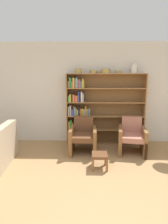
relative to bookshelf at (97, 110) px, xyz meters
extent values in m
plane|color=#A87F51|center=(0.00, -2.64, -0.95)|extent=(24.00, 24.00, 0.00)
cube|color=silver|center=(0.00, 0.17, 0.43)|extent=(12.00, 0.06, 2.75)
cube|color=olive|center=(-0.82, -0.02, 0.01)|extent=(0.02, 0.30, 1.92)
cube|color=olive|center=(1.25, -0.02, 0.01)|extent=(0.02, 0.30, 1.92)
cube|color=olive|center=(0.22, -0.02, 0.96)|extent=(2.05, 0.30, 0.02)
cube|color=olive|center=(0.22, -0.02, -0.93)|extent=(2.05, 0.30, 0.03)
cube|color=brown|center=(0.22, 0.13, 0.01)|extent=(2.05, 0.01, 1.92)
cube|color=orange|center=(-0.78, -0.08, -0.83)|extent=(0.02, 0.13, 0.19)
cube|color=#7F6B4C|center=(-0.74, -0.06, -0.83)|extent=(0.04, 0.18, 0.18)
cube|color=#388C47|center=(-0.69, -0.06, -0.83)|extent=(0.04, 0.18, 0.17)
cube|color=#B2A899|center=(-0.65, -0.05, -0.82)|extent=(0.04, 0.18, 0.20)
cube|color=#7F6B4C|center=(-0.62, -0.05, -0.82)|extent=(0.02, 0.18, 0.20)
cube|color=#669EB2|center=(-0.58, -0.05, -0.78)|extent=(0.04, 0.19, 0.28)
cube|color=#7F6B4C|center=(-0.54, -0.05, -0.82)|extent=(0.02, 0.20, 0.20)
cube|color=#669EB2|center=(-0.50, -0.08, -0.82)|extent=(0.03, 0.12, 0.20)
cube|color=#7F6B4C|center=(-0.47, -0.08, -0.83)|extent=(0.03, 0.12, 0.19)
cube|color=#4C756B|center=(-0.43, -0.06, -0.83)|extent=(0.02, 0.17, 0.19)
cube|color=gold|center=(-0.41, -0.08, -0.83)|extent=(0.02, 0.14, 0.19)
cube|color=#388C47|center=(-0.38, -0.07, -0.83)|extent=(0.02, 0.15, 0.19)
cube|color=red|center=(-0.36, -0.08, -0.83)|extent=(0.02, 0.13, 0.19)
cube|color=#7F6B4C|center=(-0.33, -0.08, -0.81)|extent=(0.02, 0.13, 0.22)
cube|color=#7F6B4C|center=(-0.30, -0.06, -0.79)|extent=(0.04, 0.17, 0.26)
cube|color=black|center=(-0.25, -0.07, -0.82)|extent=(0.04, 0.16, 0.20)
cube|color=olive|center=(0.22, -0.02, -0.54)|extent=(2.05, 0.30, 0.03)
cube|color=gold|center=(-0.77, -0.08, -0.42)|extent=(0.04, 0.13, 0.20)
cube|color=#388C47|center=(-0.73, -0.07, -0.39)|extent=(0.02, 0.16, 0.26)
cube|color=#388C47|center=(-0.71, -0.08, -0.39)|extent=(0.03, 0.14, 0.26)
cube|color=gold|center=(-0.67, -0.06, -0.43)|extent=(0.02, 0.16, 0.18)
cube|color=black|center=(-0.64, -0.05, -0.43)|extent=(0.03, 0.20, 0.18)
cube|color=gold|center=(-0.60, -0.05, -0.39)|extent=(0.04, 0.19, 0.26)
cube|color=#334CB2|center=(-0.56, -0.07, -0.41)|extent=(0.03, 0.14, 0.23)
cube|color=#334CB2|center=(-0.52, -0.07, -0.42)|extent=(0.03, 0.14, 0.21)
cube|color=olive|center=(0.22, -0.02, -0.16)|extent=(2.05, 0.30, 0.02)
cube|color=#B2A899|center=(-0.77, -0.07, -0.03)|extent=(0.03, 0.14, 0.24)
cube|color=#B2A899|center=(-0.73, -0.06, -0.01)|extent=(0.04, 0.17, 0.28)
cube|color=#334CB2|center=(-0.68, -0.08, -0.06)|extent=(0.04, 0.12, 0.17)
cube|color=red|center=(-0.64, -0.08, -0.02)|extent=(0.02, 0.14, 0.27)
cube|color=#669EB2|center=(-0.61, -0.06, -0.03)|extent=(0.04, 0.17, 0.24)
cube|color=gold|center=(-0.57, -0.05, -0.05)|extent=(0.02, 0.20, 0.20)
cube|color=#B2A899|center=(-0.54, -0.07, -0.07)|extent=(0.03, 0.14, 0.16)
cube|color=black|center=(-0.50, -0.07, -0.03)|extent=(0.04, 0.16, 0.24)
cube|color=orange|center=(-0.46, -0.07, -0.06)|extent=(0.03, 0.15, 0.18)
cube|color=gold|center=(-0.41, -0.07, -0.05)|extent=(0.04, 0.16, 0.19)
cube|color=#B2A899|center=(-0.36, -0.07, -0.06)|extent=(0.04, 0.16, 0.17)
cube|color=orange|center=(-0.32, -0.06, -0.02)|extent=(0.03, 0.17, 0.25)
cube|color=orange|center=(-0.29, -0.07, -0.05)|extent=(0.02, 0.16, 0.19)
cube|color=#669EB2|center=(-0.26, -0.07, -0.06)|extent=(0.02, 0.14, 0.18)
cube|color=#669EB2|center=(-0.22, -0.07, -0.06)|extent=(0.04, 0.14, 0.19)
cube|color=olive|center=(0.22, -0.02, 0.21)|extent=(2.05, 0.30, 0.02)
cube|color=#388C47|center=(-0.77, -0.08, 0.31)|extent=(0.03, 0.13, 0.16)
cube|color=gold|center=(-0.73, -0.07, 0.33)|extent=(0.04, 0.15, 0.21)
cube|color=black|center=(-0.68, -0.06, 0.35)|extent=(0.03, 0.16, 0.24)
cube|color=orange|center=(-0.64, -0.05, 0.33)|extent=(0.04, 0.19, 0.20)
cube|color=red|center=(-0.61, -0.08, 0.32)|extent=(0.03, 0.13, 0.19)
cube|color=orange|center=(-0.57, -0.08, 0.31)|extent=(0.04, 0.12, 0.17)
cube|color=red|center=(-0.53, -0.06, 0.31)|extent=(0.03, 0.17, 0.18)
cube|color=#334CB2|center=(-0.50, -0.07, 0.36)|extent=(0.02, 0.15, 0.28)
cube|color=black|center=(-0.47, -0.08, 0.33)|extent=(0.04, 0.12, 0.21)
cube|color=white|center=(-0.43, -0.08, 0.36)|extent=(0.03, 0.13, 0.27)
cube|color=#B2A899|center=(-0.39, -0.08, 0.34)|extent=(0.04, 0.13, 0.23)
cube|color=black|center=(-0.35, -0.06, 0.36)|extent=(0.02, 0.16, 0.27)
cube|color=olive|center=(0.22, -0.02, 0.59)|extent=(2.05, 0.30, 0.02)
cube|color=#7F6B4C|center=(-0.77, -0.06, 0.69)|extent=(0.03, 0.16, 0.18)
cube|color=#388C47|center=(-0.74, -0.07, 0.74)|extent=(0.03, 0.14, 0.27)
cube|color=#388C47|center=(-0.70, -0.05, 0.72)|extent=(0.03, 0.19, 0.24)
cube|color=red|center=(-0.67, -0.08, 0.68)|extent=(0.03, 0.14, 0.16)
cube|color=gold|center=(-0.64, -0.05, 0.73)|extent=(0.04, 0.18, 0.27)
cube|color=#7F6B4C|center=(-0.59, -0.06, 0.72)|extent=(0.04, 0.16, 0.24)
cube|color=#669EB2|center=(-0.56, -0.06, 0.73)|extent=(0.03, 0.17, 0.27)
cube|color=orange|center=(-0.52, -0.07, 0.72)|extent=(0.02, 0.15, 0.23)
cube|color=#994C99|center=(-0.48, -0.06, 0.71)|extent=(0.04, 0.17, 0.22)
cube|color=#4C756B|center=(-0.44, -0.05, 0.69)|extent=(0.03, 0.19, 0.17)
cube|color=gold|center=(-0.40, -0.05, 0.72)|extent=(0.03, 0.19, 0.24)
cube|color=gold|center=(-0.37, -0.08, 0.70)|extent=(0.02, 0.12, 0.20)
cylinder|color=tan|center=(-0.51, -0.02, 1.03)|extent=(0.17, 0.17, 0.12)
torus|color=tan|center=(-0.51, -0.02, 1.08)|extent=(0.19, 0.19, 0.02)
cylinder|color=tan|center=(-0.12, -0.02, 1.01)|extent=(0.19, 0.19, 0.07)
torus|color=tan|center=(-0.12, -0.02, 1.04)|extent=(0.22, 0.22, 0.02)
cylinder|color=tan|center=(0.20, -0.02, 1.03)|extent=(0.23, 0.23, 0.11)
torus|color=tan|center=(0.20, -0.02, 1.08)|extent=(0.26, 0.26, 0.02)
cylinder|color=tan|center=(0.53, -0.02, 1.01)|extent=(0.15, 0.15, 0.06)
torus|color=tan|center=(0.53, -0.02, 1.03)|extent=(0.17, 0.17, 0.02)
cylinder|color=silver|center=(0.93, -0.02, 1.08)|extent=(0.16, 0.16, 0.21)
cylinder|color=silver|center=(0.93, -0.02, 1.21)|extent=(0.09, 0.09, 0.05)
cube|color=brown|center=(-0.10, -0.98, -0.76)|extent=(0.07, 0.07, 0.38)
cube|color=brown|center=(-0.67, -0.96, -0.76)|extent=(0.07, 0.07, 0.38)
cube|color=brown|center=(-0.08, -0.37, -0.76)|extent=(0.07, 0.07, 0.38)
cube|color=brown|center=(-0.65, -0.36, -0.76)|extent=(0.07, 0.07, 0.38)
cube|color=brown|center=(-0.37, -0.67, -0.54)|extent=(0.50, 0.65, 0.12)
cube|color=brown|center=(-0.36, -0.39, -0.30)|extent=(0.48, 0.13, 0.41)
cube|color=brown|center=(-0.09, -0.68, -0.64)|extent=(0.10, 0.68, 0.62)
cube|color=brown|center=(-0.65, -0.66, -0.64)|extent=(0.10, 0.68, 0.62)
cube|color=brown|center=(1.04, -1.02, -0.76)|extent=(0.08, 0.08, 0.38)
cube|color=brown|center=(0.47, -0.92, -0.76)|extent=(0.08, 0.08, 0.38)
cube|color=brown|center=(1.14, -0.41, -0.76)|extent=(0.08, 0.08, 0.38)
cube|color=brown|center=(0.57, -0.32, -0.76)|extent=(0.08, 0.08, 0.38)
cube|color=#B2705B|center=(0.81, -0.67, -0.54)|extent=(0.58, 0.71, 0.12)
cube|color=#B2705B|center=(0.85, -0.39, -0.30)|extent=(0.49, 0.20, 0.41)
cube|color=brown|center=(1.08, -0.71, -0.64)|extent=(0.19, 0.68, 0.62)
cube|color=brown|center=(0.53, -0.62, -0.64)|extent=(0.19, 0.68, 0.62)
cube|color=brown|center=(-0.16, -1.29, -0.82)|extent=(0.04, 0.04, 0.25)
cube|color=brown|center=(0.11, -1.29, -0.82)|extent=(0.04, 0.04, 0.25)
cube|color=brown|center=(-0.16, -1.56, -0.82)|extent=(0.04, 0.04, 0.25)
cube|color=brown|center=(0.11, -1.56, -0.82)|extent=(0.04, 0.04, 0.25)
cube|color=brown|center=(-0.02, -1.43, -0.67)|extent=(0.31, 0.31, 0.06)
camera|label=1|loc=(-0.27, -4.71, 0.85)|focal=28.00mm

